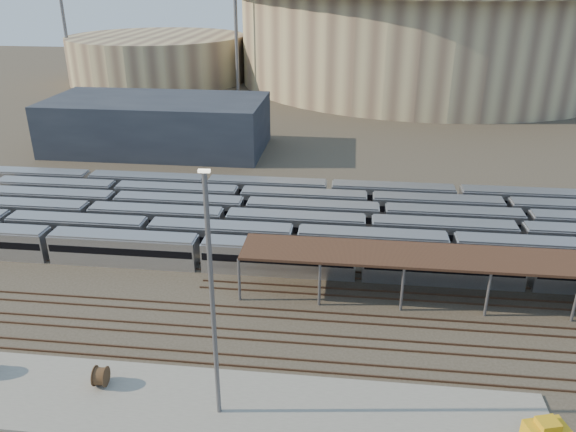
{
  "coord_description": "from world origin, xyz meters",
  "views": [
    {
      "loc": [
        3.25,
        -49.77,
        32.67
      ],
      "look_at": [
        -4.01,
        12.0,
        5.47
      ],
      "focal_mm": 35.0,
      "sensor_mm": 36.0,
      "label": 1
    }
  ],
  "objects": [
    {
      "name": "ground",
      "position": [
        0.0,
        0.0,
        0.0
      ],
      "size": [
        420.0,
        420.0,
        0.0
      ],
      "primitive_type": "plane",
      "color": "#383026",
      "rests_on": "ground"
    },
    {
      "name": "apron",
      "position": [
        -5.0,
        -15.0,
        0.1
      ],
      "size": [
        50.0,
        9.0,
        0.2
      ],
      "primitive_type": "cube",
      "color": "gray",
      "rests_on": "ground"
    },
    {
      "name": "subway_trains",
      "position": [
        3.59,
        18.5,
        1.8
      ],
      "size": [
        122.91,
        23.9,
        3.6
      ],
      "color": "silver",
      "rests_on": "ground"
    },
    {
      "name": "inspection_shed",
      "position": [
        22.0,
        4.0,
        4.98
      ],
      "size": [
        60.3,
        6.0,
        5.3
      ],
      "color": "slate",
      "rests_on": "ground"
    },
    {
      "name": "empty_tracks",
      "position": [
        0.0,
        -5.0,
        0.09
      ],
      "size": [
        170.0,
        9.62,
        0.18
      ],
      "color": "#4C3323",
      "rests_on": "ground"
    },
    {
      "name": "stadium",
      "position": [
        25.0,
        140.0,
        16.47
      ],
      "size": [
        124.0,
        124.0,
        32.5
      ],
      "color": "tan",
      "rests_on": "ground"
    },
    {
      "name": "secondary_arena",
      "position": [
        -60.0,
        130.0,
        7.0
      ],
      "size": [
        56.0,
        56.0,
        14.0
      ],
      "primitive_type": "cylinder",
      "color": "tan",
      "rests_on": "ground"
    },
    {
      "name": "service_building",
      "position": [
        -35.0,
        55.0,
        5.0
      ],
      "size": [
        42.0,
        20.0,
        10.0
      ],
      "primitive_type": "cube",
      "color": "#1E232D",
      "rests_on": "ground"
    },
    {
      "name": "floodlight_0",
      "position": [
        -30.0,
        110.0,
        20.65
      ],
      "size": [
        4.0,
        1.0,
        38.4
      ],
      "color": "slate",
      "rests_on": "ground"
    },
    {
      "name": "floodlight_1",
      "position": [
        -85.0,
        120.0,
        20.65
      ],
      "size": [
        4.0,
        1.0,
        38.4
      ],
      "color": "slate",
      "rests_on": "ground"
    },
    {
      "name": "floodlight_3",
      "position": [
        -10.0,
        160.0,
        20.65
      ],
      "size": [
        4.0,
        1.0,
        38.4
      ],
      "color": "slate",
      "rests_on": "ground"
    },
    {
      "name": "cable_reel_west",
      "position": [
        -17.05,
        -13.68,
        1.09
      ],
      "size": [
        1.08,
        1.82,
        1.77
      ],
      "primitive_type": "cylinder",
      "rotation": [
        0.0,
        1.57,
        0.05
      ],
      "color": "#513920",
      "rests_on": "apron"
    },
    {
      "name": "yard_light_pole",
      "position": [
        -6.34,
        -15.61,
        10.53
      ],
      "size": [
        0.81,
        0.36,
        20.49
      ],
      "color": "slate",
      "rests_on": "apron"
    }
  ]
}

